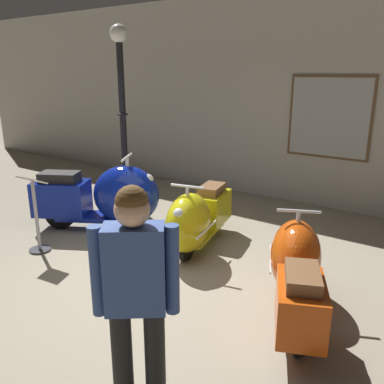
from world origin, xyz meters
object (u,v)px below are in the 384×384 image
Objects in this scene: lamppost at (122,107)px; info_stanchion at (37,220)px; scooter_0 at (106,197)px; scooter_1 at (196,218)px; scooter_2 at (297,271)px; visitor_0 at (136,291)px.

info_stanchion is (0.48, -2.14, -1.27)m from lamppost.
scooter_1 is (1.46, 0.18, -0.08)m from scooter_0.
scooter_0 is 1.16× the size of scooter_2.
scooter_1 is at bearing -23.45° from lamppost.
scooter_1 is 1.00× the size of visitor_0.
scooter_0 is 1.84× the size of info_stanchion.
scooter_0 is 1.48m from scooter_1.
scooter_0 is 3.50m from visitor_0.
scooter_1 is 0.54× the size of lamppost.
lamppost reaches higher than scooter_0.
scooter_1 is at bearing 35.80° from info_stanchion.
scooter_0 is at bearing 57.62° from scooter_2.
scooter_2 is (3.06, -0.45, -0.08)m from scooter_0.
scooter_1 is at bearing 44.43° from scooter_2.
scooter_2 is 0.99× the size of visitor_0.
scooter_2 is at bearing 56.52° from scooter_1.
visitor_0 is (2.66, -2.24, 0.43)m from scooter_0.
scooter_2 is at bearing -37.02° from scooter_0.
info_stanchion is at bearing 75.91° from scooter_2.
scooter_2 is 0.54× the size of lamppost.
lamppost reaches higher than info_stanchion.
scooter_0 is at bearing -94.85° from scooter_1.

